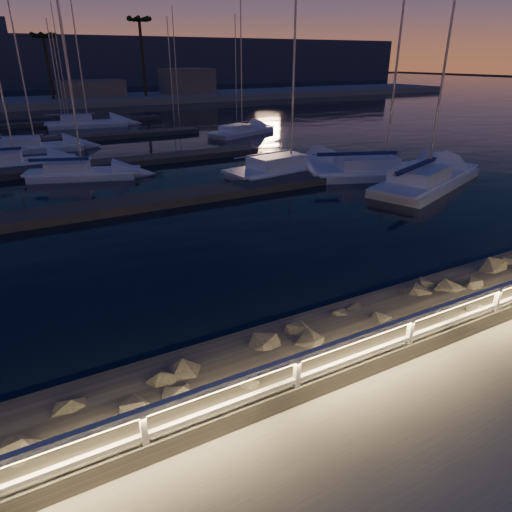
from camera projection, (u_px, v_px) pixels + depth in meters
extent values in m
plane|color=#A7A097|center=(373.00, 369.00, 9.93)|extent=(400.00, 400.00, 0.00)
cube|color=#A7A097|center=(470.00, 453.00, 7.96)|extent=(240.00, 5.00, 0.20)
cube|color=#666257|center=(330.00, 346.00, 11.25)|extent=(240.00, 3.45, 1.29)
plane|color=black|center=(36.00, 103.00, 74.45)|extent=(320.00, 320.00, 0.00)
plane|color=black|center=(367.00, 412.00, 10.41)|extent=(400.00, 400.00, 0.00)
cube|color=white|center=(145.00, 436.00, 7.52)|extent=(0.11, 0.11, 1.00)
cube|color=white|center=(297.00, 379.00, 8.85)|extent=(0.11, 0.11, 1.00)
cube|color=white|center=(409.00, 337.00, 10.17)|extent=(0.11, 0.11, 1.00)
cube|color=white|center=(496.00, 305.00, 11.49)|extent=(0.11, 0.11, 1.00)
cube|color=white|center=(377.00, 330.00, 9.53)|extent=(44.00, 0.12, 0.12)
cube|color=white|center=(375.00, 350.00, 9.73)|extent=(44.00, 0.09, 0.09)
cube|color=#FFD072|center=(378.00, 334.00, 9.54)|extent=(44.00, 0.04, 0.03)
sphere|color=#666257|center=(416.00, 299.00, 13.59)|extent=(1.01, 1.01, 1.01)
sphere|color=#666257|center=(294.00, 360.00, 10.52)|extent=(0.89, 0.89, 0.89)
sphere|color=#666257|center=(491.00, 275.00, 15.10)|extent=(1.09, 1.09, 1.09)
sphere|color=#666257|center=(243.00, 358.00, 10.89)|extent=(0.70, 0.70, 0.70)
sphere|color=#666257|center=(298.00, 338.00, 11.67)|extent=(0.93, 0.93, 0.93)
cube|color=#524A44|center=(154.00, 201.00, 22.94)|extent=(22.00, 2.00, 0.40)
cube|color=#524A44|center=(110.00, 164.00, 30.98)|extent=(22.00, 2.00, 0.40)
cube|color=#524A44|center=(80.00, 138.00, 40.62)|extent=(22.00, 2.00, 0.40)
cube|color=#524A44|center=(61.00, 123.00, 50.27)|extent=(22.00, 2.00, 0.40)
cube|color=#A7A097|center=(40.00, 103.00, 69.47)|extent=(160.00, 14.00, 1.20)
cube|color=gray|center=(91.00, 91.00, 73.20)|extent=(10.00, 6.00, 3.00)
cube|color=gray|center=(187.00, 83.00, 79.12)|extent=(8.00, 7.00, 4.60)
cylinder|color=#453120|center=(48.00, 67.00, 67.51)|extent=(0.44, 0.44, 9.00)
cylinder|color=#453120|center=(143.00, 58.00, 72.37)|extent=(0.44, 0.44, 11.50)
cube|color=#374155|center=(14.00, 67.00, 112.79)|extent=(220.00, 30.00, 14.00)
cube|color=white|center=(291.00, 171.00, 29.27)|extent=(8.73, 3.99, 0.61)
cube|color=white|center=(291.00, 165.00, 29.11)|extent=(9.36, 3.68, 0.17)
cube|color=white|center=(277.00, 161.00, 28.31)|extent=(3.54, 2.55, 0.72)
cylinder|color=#A5A6AA|center=(295.00, 36.00, 26.14)|extent=(0.13, 0.13, 14.61)
cylinder|color=#A5A6AA|center=(270.00, 153.00, 27.77)|extent=(5.22, 0.85, 0.09)
cube|color=white|center=(427.00, 183.00, 26.33)|extent=(9.54, 6.01, 0.61)
cube|color=white|center=(428.00, 177.00, 26.18)|extent=(10.09, 5.85, 0.17)
cube|color=white|center=(420.00, 174.00, 25.15)|extent=(4.09, 3.36, 0.72)
cylinder|color=#A5A6AA|center=(452.00, 21.00, 22.99)|extent=(0.13, 0.13, 15.72)
cylinder|color=#A5A6AA|center=(417.00, 166.00, 24.49)|extent=(5.33, 2.07, 0.09)
cube|color=white|center=(84.00, 176.00, 27.96)|extent=(6.53, 4.05, 0.48)
cube|color=white|center=(83.00, 171.00, 27.84)|extent=(6.91, 3.93, 0.13)
cube|color=white|center=(68.00, 166.00, 27.60)|extent=(2.79, 2.27, 0.57)
cylinder|color=#A5A6AA|center=(68.00, 75.00, 25.65)|extent=(0.11, 0.11, 10.75)
cylinder|color=#A5A6AA|center=(59.00, 159.00, 27.36)|extent=(3.66, 1.38, 0.07)
cube|color=white|center=(36.00, 149.00, 36.05)|extent=(7.27, 3.22, 0.51)
cube|color=white|center=(36.00, 145.00, 35.93)|extent=(7.81, 2.94, 0.14)
cube|color=white|center=(21.00, 142.00, 35.47)|extent=(2.94, 2.09, 0.60)
cylinder|color=#A5A6AA|center=(19.00, 60.00, 33.45)|extent=(0.11, 0.11, 12.21)
cylinder|color=#A5A6AA|center=(13.00, 136.00, 35.12)|extent=(4.37, 0.63, 0.07)
cube|color=white|center=(384.00, 174.00, 28.43)|extent=(9.47, 6.06, 0.60)
cube|color=white|center=(385.00, 168.00, 28.28)|extent=(10.01, 5.91, 0.16)
cube|color=white|center=(366.00, 162.00, 27.98)|extent=(4.08, 3.37, 0.71)
cylinder|color=#A5A6AA|center=(401.00, 25.00, 25.11)|extent=(0.13, 0.13, 15.62)
cylinder|color=#A5A6AA|center=(357.00, 154.00, 27.68)|extent=(5.27, 2.12, 0.09)
cube|color=white|center=(17.00, 166.00, 30.42)|extent=(7.12, 3.13, 0.54)
cube|color=white|center=(16.00, 161.00, 30.28)|extent=(7.65, 2.85, 0.15)
cube|color=white|center=(89.00, 126.00, 48.60)|extent=(8.23, 3.76, 0.57)
cube|color=white|center=(88.00, 122.00, 48.45)|extent=(8.83, 3.46, 0.16)
cube|color=white|center=(77.00, 119.00, 47.95)|extent=(3.34, 2.41, 0.68)
cylinder|color=#A5A6AA|center=(78.00, 50.00, 45.65)|extent=(0.12, 0.12, 13.77)
cylinder|color=#A5A6AA|center=(70.00, 114.00, 47.57)|extent=(4.92, 0.80, 0.08)
cube|color=white|center=(242.00, 133.00, 43.75)|extent=(7.44, 4.91, 0.47)
cube|color=white|center=(242.00, 130.00, 43.63)|extent=(7.85, 4.81, 0.13)
cube|color=white|center=(235.00, 128.00, 42.80)|extent=(3.22, 2.70, 0.56)
cylinder|color=#A5A6AA|center=(241.00, 59.00, 41.13)|extent=(0.10, 0.10, 12.29)
cylinder|color=#A5A6AA|center=(232.00, 124.00, 42.28)|extent=(4.11, 1.77, 0.07)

